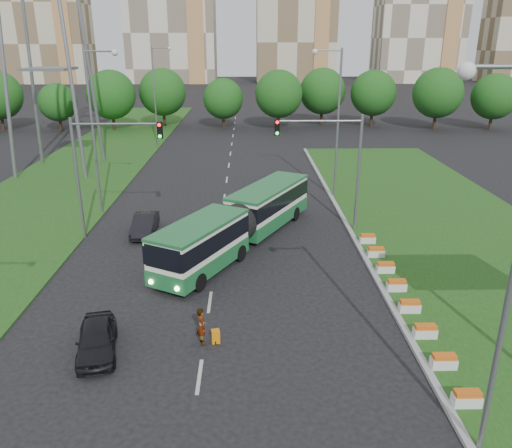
{
  "coord_description": "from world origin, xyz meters",
  "views": [
    {
      "loc": [
        -1.09,
        -22.39,
        12.33
      ],
      "look_at": [
        -0.57,
        4.36,
        2.6
      ],
      "focal_mm": 35.0,
      "sensor_mm": 36.0,
      "label": 1
    }
  ],
  "objects_px": {
    "traffic_mast_median": "(335,155)",
    "shopping_trolley": "(216,336)",
    "traffic_mast_left": "(101,160)",
    "articulated_bus": "(236,221)",
    "pedestrian": "(202,326)",
    "car_left_far": "(145,224)",
    "car_left_near": "(97,339)"
  },
  "relations": [
    {
      "from": "traffic_mast_left",
      "to": "traffic_mast_median",
      "type": "bearing_deg",
      "value": 3.77
    },
    {
      "from": "traffic_mast_left",
      "to": "articulated_bus",
      "type": "bearing_deg",
      "value": -9.18
    },
    {
      "from": "articulated_bus",
      "to": "pedestrian",
      "type": "height_order",
      "value": "articulated_bus"
    },
    {
      "from": "articulated_bus",
      "to": "shopping_trolley",
      "type": "bearing_deg",
      "value": -64.64
    },
    {
      "from": "car_left_far",
      "to": "shopping_trolley",
      "type": "relative_size",
      "value": 6.77
    },
    {
      "from": "articulated_bus",
      "to": "pedestrian",
      "type": "distance_m",
      "value": 11.4
    },
    {
      "from": "traffic_mast_left",
      "to": "articulated_bus",
      "type": "distance_m",
      "value": 9.44
    },
    {
      "from": "traffic_mast_median",
      "to": "traffic_mast_left",
      "type": "xyz_separation_m",
      "value": [
        -15.16,
        -1.0,
        0.0
      ]
    },
    {
      "from": "car_left_far",
      "to": "traffic_mast_left",
      "type": "bearing_deg",
      "value": -163.67
    },
    {
      "from": "shopping_trolley",
      "to": "car_left_far",
      "type": "bearing_deg",
      "value": 100.96
    },
    {
      "from": "traffic_mast_median",
      "to": "car_left_far",
      "type": "relative_size",
      "value": 1.94
    },
    {
      "from": "traffic_mast_median",
      "to": "car_left_far",
      "type": "xyz_separation_m",
      "value": [
        -12.86,
        -0.27,
        -4.67
      ]
    },
    {
      "from": "car_left_near",
      "to": "car_left_far",
      "type": "distance_m",
      "value": 14.04
    },
    {
      "from": "traffic_mast_median",
      "to": "shopping_trolley",
      "type": "xyz_separation_m",
      "value": [
        -7.27,
        -13.63,
        -5.05
      ]
    },
    {
      "from": "car_left_far",
      "to": "shopping_trolley",
      "type": "height_order",
      "value": "car_left_far"
    },
    {
      "from": "traffic_mast_left",
      "to": "car_left_near",
      "type": "relative_size",
      "value": 2.07
    },
    {
      "from": "traffic_mast_median",
      "to": "articulated_bus",
      "type": "xyz_separation_m",
      "value": [
        -6.59,
        -2.38,
        -3.73
      ]
    },
    {
      "from": "traffic_mast_left",
      "to": "car_left_near",
      "type": "distance_m",
      "value": 14.41
    },
    {
      "from": "pedestrian",
      "to": "car_left_far",
      "type": "bearing_deg",
      "value": 3.51
    },
    {
      "from": "traffic_mast_median",
      "to": "car_left_near",
      "type": "xyz_separation_m",
      "value": [
        -12.21,
        -14.3,
        -4.69
      ]
    },
    {
      "from": "traffic_mast_median",
      "to": "pedestrian",
      "type": "xyz_separation_m",
      "value": [
        -7.85,
        -13.69,
        -4.49
      ]
    },
    {
      "from": "car_left_near",
      "to": "shopping_trolley",
      "type": "xyz_separation_m",
      "value": [
        4.94,
        0.67,
        -0.36
      ]
    },
    {
      "from": "car_left_near",
      "to": "shopping_trolley",
      "type": "distance_m",
      "value": 5.0
    },
    {
      "from": "traffic_mast_left",
      "to": "shopping_trolley",
      "type": "distance_m",
      "value": 15.72
    },
    {
      "from": "traffic_mast_median",
      "to": "articulated_bus",
      "type": "relative_size",
      "value": 0.5
    },
    {
      "from": "traffic_mast_median",
      "to": "shopping_trolley",
      "type": "bearing_deg",
      "value": -118.07
    },
    {
      "from": "traffic_mast_left",
      "to": "shopping_trolley",
      "type": "xyz_separation_m",
      "value": [
        7.89,
        -12.63,
        -5.05
      ]
    },
    {
      "from": "traffic_mast_left",
      "to": "shopping_trolley",
      "type": "height_order",
      "value": "traffic_mast_left"
    },
    {
      "from": "car_left_near",
      "to": "car_left_far",
      "type": "bearing_deg",
      "value": 80.38
    },
    {
      "from": "car_left_far",
      "to": "pedestrian",
      "type": "relative_size",
      "value": 2.39
    },
    {
      "from": "traffic_mast_median",
      "to": "traffic_mast_left",
      "type": "distance_m",
      "value": 15.19
    },
    {
      "from": "shopping_trolley",
      "to": "traffic_mast_median",
      "type": "bearing_deg",
      "value": 50.2
    }
  ]
}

